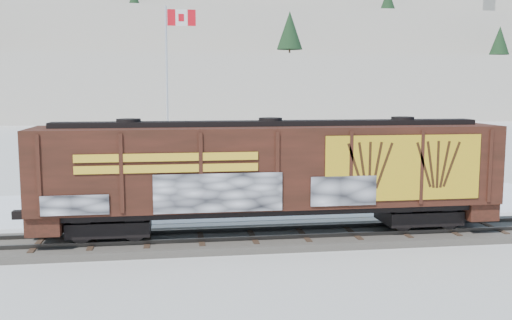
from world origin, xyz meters
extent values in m
plane|color=white|center=(0.00, 0.00, 0.00)|extent=(500.00, 500.00, 0.00)
cube|color=#59544C|center=(0.00, 0.00, 0.14)|extent=(50.00, 3.40, 0.28)
cube|color=#33302D|center=(0.00, -0.72, 0.35)|extent=(50.00, 0.10, 0.15)
cube|color=#33302D|center=(0.00, 0.72, 0.35)|extent=(50.00, 0.10, 0.15)
cube|color=white|center=(0.00, 7.50, 0.01)|extent=(40.00, 8.00, 0.03)
cube|color=white|center=(0.00, 95.00, 6.00)|extent=(360.00, 40.00, 12.00)
cube|color=white|center=(0.00, 125.00, 12.00)|extent=(360.00, 40.00, 24.00)
cube|color=white|center=(0.00, 160.00, 17.50)|extent=(360.00, 50.00, 35.00)
cone|color=black|center=(22.00, 90.00, 17.31)|extent=(5.04, 5.04, 7.38)
cone|color=black|center=(70.00, 96.00, 16.43)|extent=(4.20, 4.20, 6.15)
cone|color=black|center=(-10.00, 128.00, 28.13)|extent=(3.92, 3.92, 5.74)
cone|color=black|center=(55.00, 124.00, 28.72)|extent=(4.48, 4.48, 6.56)
cube|color=black|center=(-3.39, 0.00, 0.88)|extent=(3.00, 2.00, 0.90)
cube|color=black|center=(8.82, 0.00, 0.88)|extent=(3.00, 2.00, 0.90)
cylinder|color=black|center=(-4.34, -0.78, 0.88)|extent=(0.90, 0.12, 0.90)
cube|color=black|center=(2.71, 0.00, 1.41)|extent=(17.74, 2.40, 0.25)
cube|color=#3F1911|center=(2.71, 0.00, 3.04)|extent=(17.74, 3.00, 3.02)
cube|color=black|center=(2.71, 0.00, 4.65)|extent=(16.32, 0.90, 0.20)
cube|color=gold|center=(7.50, -1.54, 3.04)|extent=(6.03, 0.03, 2.45)
cube|color=gold|center=(-1.19, -1.54, 3.39)|extent=(6.39, 0.02, 0.70)
cube|color=silver|center=(0.59, -1.55, 2.28)|extent=(4.61, 0.03, 1.40)
cylinder|color=silver|center=(-1.30, 14.89, 0.10)|extent=(0.90, 0.90, 0.20)
cylinder|color=silver|center=(-1.30, 14.89, 5.52)|extent=(0.14, 0.14, 11.04)
cube|color=red|center=(-0.95, 14.89, 10.34)|extent=(0.50, 0.07, 1.00)
cube|color=white|center=(-0.35, 14.89, 10.34)|extent=(0.70, 0.09, 1.00)
cube|color=red|center=(0.30, 14.89, 10.34)|extent=(0.50, 0.07, 1.00)
imported|color=#ADB0B5|center=(-4.33, 7.36, 0.85)|extent=(5.18, 3.60, 1.64)
imported|color=silver|center=(-4.54, 8.10, 0.73)|extent=(4.52, 2.68, 1.41)
imported|color=#202328|center=(8.94, 7.70, 0.76)|extent=(5.44, 3.56, 1.46)
camera|label=1|loc=(-0.99, -21.51, 5.97)|focal=40.00mm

